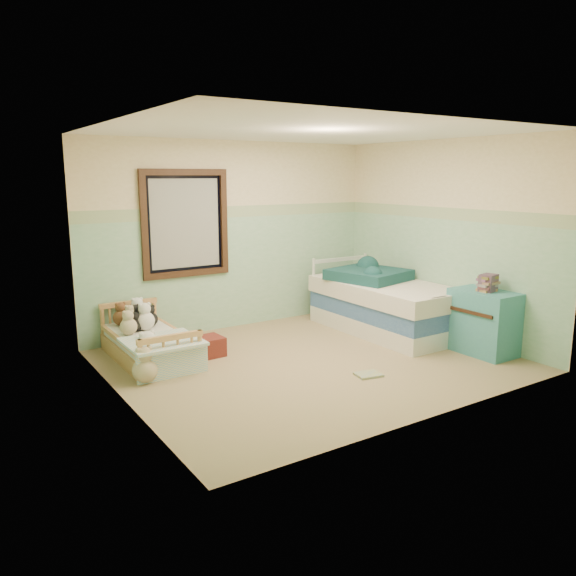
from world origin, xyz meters
TOP-DOWN VIEW (x-y plane):
  - floor at (0.00, 0.00)m, footprint 4.20×3.60m
  - ceiling at (0.00, 0.00)m, footprint 4.20×3.60m
  - wall_back at (0.00, 1.80)m, footprint 4.20×0.04m
  - wall_front at (0.00, -1.80)m, footprint 4.20×0.04m
  - wall_left at (-2.10, 0.00)m, footprint 0.04×3.60m
  - wall_right at (2.10, 0.00)m, footprint 0.04×3.60m
  - wainscot_mint at (0.00, 1.79)m, footprint 4.20×0.01m
  - border_strip at (0.00, 1.79)m, footprint 4.20×0.01m
  - window_frame at (-0.70, 1.76)m, footprint 1.16×0.06m
  - window_blinds at (-0.70, 1.77)m, footprint 0.92×0.01m
  - toddler_bed_frame at (-1.49, 1.05)m, footprint 0.71×1.41m
  - toddler_mattress at (-1.49, 1.05)m, footprint 0.65×1.35m
  - patchwork_quilt at (-1.49, 0.61)m, footprint 0.77×0.71m
  - plush_bed_brown at (-1.64, 1.55)m, footprint 0.19×0.19m
  - plush_bed_white at (-1.44, 1.55)m, footprint 0.21×0.21m
  - plush_bed_tan at (-1.59, 1.33)m, footprint 0.20×0.20m
  - plush_bed_dark at (-1.36, 1.33)m, footprint 0.17×0.17m
  - plush_floor_cream at (-1.59, 0.81)m, footprint 0.27×0.27m
  - plush_floor_tan at (-1.78, 0.36)m, footprint 0.25×0.25m
  - twin_bed_frame at (1.55, 0.46)m, footprint 1.01×2.03m
  - twin_boxspring at (1.55, 0.46)m, footprint 1.01×2.03m
  - twin_mattress at (1.55, 0.46)m, footprint 1.05×2.07m
  - teal_blanket at (1.50, 0.76)m, footprint 1.04×1.08m
  - dresser at (1.86, -0.86)m, footprint 0.46×0.74m
  - book_stack at (1.86, -0.89)m, footprint 0.23×0.19m
  - red_pillow at (-0.90, 0.79)m, footprint 0.37×0.33m
  - floor_book at (0.23, -0.72)m, footprint 0.29×0.25m
  - extra_plush_0 at (-1.69, 1.11)m, footprint 0.19×0.19m
  - extra_plush_1 at (-1.55, 1.33)m, footprint 0.20×0.20m
  - extra_plush_2 at (-1.47, 1.20)m, footprint 0.22×0.22m
  - extra_plush_3 at (-1.59, 1.20)m, footprint 0.16×0.16m

SIDE VIEW (x-z plane):
  - floor at x=0.00m, z-range -0.02..0.00m
  - floor_book at x=0.23m, z-range 0.00..0.02m
  - toddler_bed_frame at x=-1.49m, z-range 0.00..0.18m
  - twin_bed_frame at x=1.55m, z-range 0.00..0.22m
  - red_pillow at x=-0.90m, z-range 0.00..0.22m
  - plush_floor_tan at x=-1.78m, z-range 0.00..0.25m
  - plush_floor_cream at x=-1.59m, z-range 0.00..0.27m
  - toddler_mattress at x=-1.49m, z-range 0.18..0.30m
  - patchwork_quilt at x=-1.49m, z-range 0.30..0.33m
  - twin_boxspring at x=1.55m, z-range 0.22..0.44m
  - dresser at x=1.86m, z-range 0.00..0.74m
  - extra_plush_3 at x=-1.59m, z-range 0.30..0.46m
  - plush_bed_dark at x=-1.36m, z-range 0.30..0.47m
  - extra_plush_0 at x=-1.69m, z-range 0.30..0.49m
  - plush_bed_brown at x=-1.64m, z-range 0.30..0.49m
  - extra_plush_1 at x=-1.55m, z-range 0.30..0.50m
  - plush_bed_tan at x=-1.59m, z-range 0.30..0.50m
  - plush_bed_white at x=-1.44m, z-range 0.30..0.52m
  - extra_plush_2 at x=-1.47m, z-range 0.30..0.52m
  - twin_mattress at x=1.55m, z-range 0.44..0.66m
  - teal_blanket at x=1.50m, z-range 0.66..0.80m
  - wainscot_mint at x=0.00m, z-range 0.00..1.50m
  - book_stack at x=1.86m, z-range 0.74..0.94m
  - wall_back at x=0.00m, z-range 0.00..2.50m
  - wall_front at x=0.00m, z-range 0.00..2.50m
  - wall_left at x=-2.10m, z-range 0.00..2.50m
  - wall_right at x=2.10m, z-range 0.00..2.50m
  - window_blinds at x=-0.70m, z-range 0.89..2.01m
  - window_frame at x=-0.70m, z-range 0.77..2.13m
  - border_strip at x=0.00m, z-range 1.50..1.65m
  - ceiling at x=0.00m, z-range 2.50..2.52m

